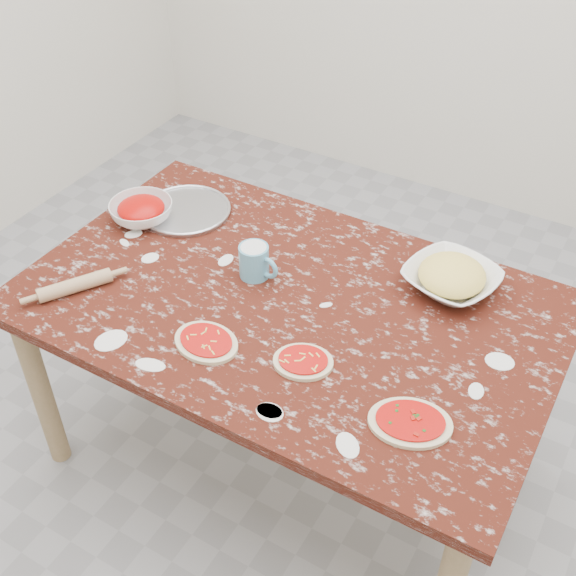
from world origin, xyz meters
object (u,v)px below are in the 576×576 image
(worktable, at_px, (288,321))
(rolling_pin, at_px, (75,285))
(flour_mug, at_px, (255,261))
(sauce_bowl, at_px, (142,212))
(pizza_tray, at_px, (186,211))
(cheese_bowl, at_px, (451,280))

(worktable, height_order, rolling_pin, rolling_pin)
(worktable, height_order, flour_mug, flour_mug)
(sauce_bowl, distance_m, flour_mug, 0.51)
(pizza_tray, height_order, sauce_bowl, sauce_bowl)
(pizza_tray, bearing_deg, rolling_pin, -93.94)
(flour_mug, relative_size, rolling_pin, 0.62)
(sauce_bowl, height_order, flour_mug, flour_mug)
(rolling_pin, bearing_deg, sauce_bowl, 99.51)
(sauce_bowl, xyz_separation_m, flour_mug, (0.50, -0.06, 0.02))
(flour_mug, xyz_separation_m, rolling_pin, (-0.43, -0.34, -0.03))
(flour_mug, bearing_deg, sauce_bowl, 172.89)
(worktable, relative_size, pizza_tray, 5.23)
(worktable, distance_m, cheese_bowl, 0.51)
(worktable, xyz_separation_m, sauce_bowl, (-0.65, 0.12, 0.12))
(sauce_bowl, bearing_deg, rolling_pin, -80.49)
(cheese_bowl, bearing_deg, sauce_bowl, -170.03)
(cheese_bowl, height_order, flour_mug, flour_mug)
(rolling_pin, bearing_deg, worktable, 26.29)
(cheese_bowl, distance_m, rolling_pin, 1.15)
(pizza_tray, bearing_deg, worktable, -22.66)
(flour_mug, distance_m, rolling_pin, 0.55)
(worktable, height_order, sauce_bowl, sauce_bowl)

